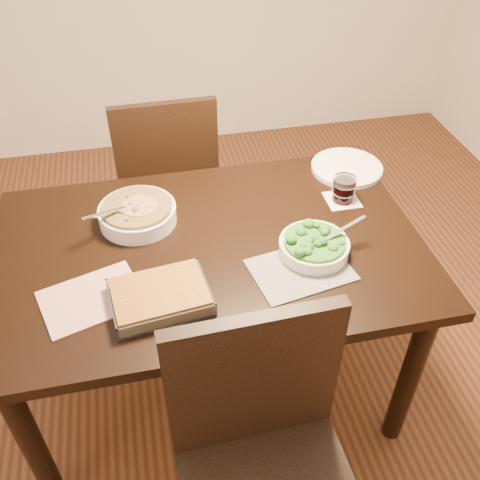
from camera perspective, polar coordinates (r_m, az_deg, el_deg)
The scene contains 12 objects.
ground at distance 2.32m, azimuth -2.61°, elevation -14.63°, with size 4.00×4.00×0.00m, color #461F14.
table at distance 1.81m, azimuth -3.22°, elevation -2.81°, with size 1.40×0.90×0.75m.
magazine_a at distance 1.63m, azimuth -15.54°, elevation -6.02°, with size 0.28×0.21×0.01m, color #A0312D.
magazine_b at distance 1.67m, azimuth 6.49°, elevation -3.19°, with size 0.30×0.21×0.01m, color #27282F.
coaster at distance 1.97m, azimuth 10.83°, elevation 4.23°, with size 0.12×0.12×0.00m, color white.
stew_bowl at distance 1.85m, azimuth -10.90°, elevation 2.86°, with size 0.27×0.27×0.10m.
broccoli_bowl at distance 1.71m, azimuth 7.91°, elevation -0.66°, with size 0.25×0.23×0.09m.
baking_dish at distance 1.57m, azimuth -8.52°, elevation -5.96°, with size 0.30×0.24×0.05m.
wine_tumbler at distance 1.95m, azimuth 11.01°, elevation 5.42°, with size 0.08×0.08×0.09m.
dinner_plate at distance 2.14m, azimuth 11.32°, elevation 7.56°, with size 0.27×0.27×0.02m, color white.
chair_near at distance 1.52m, azimuth 2.65°, elevation -22.39°, with size 0.47×0.47×0.98m.
chair_far at distance 2.51m, azimuth -7.77°, elevation 6.98°, with size 0.45×0.45×0.93m.
Camera 1 is at (-0.18, -1.30, 1.90)m, focal length 40.00 mm.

